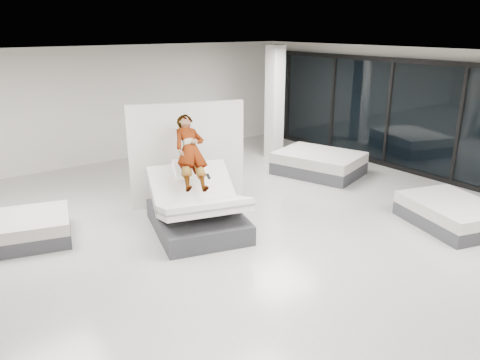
{
  "coord_description": "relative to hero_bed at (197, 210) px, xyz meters",
  "views": [
    {
      "loc": [
        -4.75,
        -5.65,
        3.71
      ],
      "look_at": [
        0.12,
        0.92,
        1.0
      ],
      "focal_mm": 35.0,
      "sensor_mm": 36.0,
      "label": 1
    }
  ],
  "objects": [
    {
      "name": "hero_bed",
      "position": [
        0.0,
        0.0,
        0.0
      ],
      "size": [
        2.06,
        2.42,
        1.25
      ],
      "color": "#38383D",
      "rests_on": "floor"
    },
    {
      "name": "divider_panel",
      "position": [
        0.58,
        1.29,
        0.71
      ],
      "size": [
        2.33,
        0.92,
        2.22
      ],
      "primitive_type": "cube",
      "rotation": [
        0.0,
        0.0,
        -0.34
      ],
      "color": "silver",
      "rests_on": "floor"
    },
    {
      "name": "room",
      "position": [
        0.54,
        -1.39,
        1.2
      ],
      "size": [
        14.0,
        14.04,
        3.2
      ],
      "color": "beige",
      "rests_on": "ground"
    },
    {
      "name": "flat_bed_right_near",
      "position": [
        4.07,
        -2.74,
        -0.16
      ],
      "size": [
        1.81,
        2.1,
        0.49
      ],
      "color": "#38383D",
      "rests_on": "floor"
    },
    {
      "name": "storefront_glazing",
      "position": [
        6.44,
        -1.39,
        1.05
      ],
      "size": [
        0.12,
        13.4,
        2.92
      ],
      "color": "#212D37",
      "rests_on": "floor"
    },
    {
      "name": "flat_bed_right_far",
      "position": [
        4.42,
        1.15,
        -0.12
      ],
      "size": [
        2.12,
        2.46,
        0.57
      ],
      "color": "#38383D",
      "rests_on": "floor"
    },
    {
      "name": "flat_bed_left_far",
      "position": [
        -2.85,
        1.45,
        -0.17
      ],
      "size": [
        2.01,
        1.71,
        0.47
      ],
      "color": "#38383D",
      "rests_on": "floor"
    },
    {
      "name": "column",
      "position": [
        4.54,
        3.11,
        1.2
      ],
      "size": [
        0.4,
        0.4,
        3.2
      ],
      "primitive_type": "cube",
      "color": "silver",
      "rests_on": "floor"
    },
    {
      "name": "remote",
      "position": [
        0.2,
        -0.1,
        0.66
      ],
      "size": [
        0.09,
        0.15,
        0.08
      ],
      "primitive_type": "cube",
      "rotation": [
        0.35,
        0.0,
        -0.27
      ],
      "color": "black",
      "rests_on": "person"
    },
    {
      "name": "person",
      "position": [
        0.08,
        0.3,
        0.86
      ],
      "size": [
        0.98,
        1.57,
        1.48
      ],
      "primitive_type": "imported",
      "rotation": [
        0.77,
        0.0,
        -0.27
      ],
      "color": "slate",
      "rests_on": "hero_bed"
    }
  ]
}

